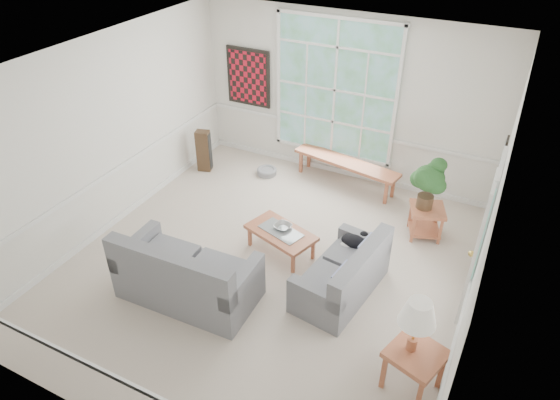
% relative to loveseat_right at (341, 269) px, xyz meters
% --- Properties ---
extents(floor, '(5.50, 6.00, 0.01)m').
position_rel_loveseat_right_xyz_m(floor, '(-1.15, 0.05, -0.41)').
color(floor, beige).
rests_on(floor, ground).
extents(ceiling, '(5.50, 6.00, 0.02)m').
position_rel_loveseat_right_xyz_m(ceiling, '(-1.15, 0.05, 2.60)').
color(ceiling, white).
rests_on(ceiling, ground).
extents(wall_back, '(5.50, 0.02, 3.00)m').
position_rel_loveseat_right_xyz_m(wall_back, '(-1.15, 3.05, 1.10)').
color(wall_back, white).
rests_on(wall_back, ground).
extents(wall_front, '(5.50, 0.02, 3.00)m').
position_rel_loveseat_right_xyz_m(wall_front, '(-1.15, -2.95, 1.10)').
color(wall_front, white).
rests_on(wall_front, ground).
extents(wall_left, '(0.02, 6.00, 3.00)m').
position_rel_loveseat_right_xyz_m(wall_left, '(-3.90, 0.05, 1.10)').
color(wall_left, white).
rests_on(wall_left, ground).
extents(wall_right, '(0.02, 6.00, 3.00)m').
position_rel_loveseat_right_xyz_m(wall_right, '(1.60, 0.05, 1.10)').
color(wall_right, white).
rests_on(wall_right, ground).
extents(window_back, '(2.30, 0.08, 2.40)m').
position_rel_loveseat_right_xyz_m(window_back, '(-1.35, 3.01, 1.25)').
color(window_back, white).
rests_on(window_back, wall_back).
extents(entry_door, '(0.08, 0.90, 2.10)m').
position_rel_loveseat_right_xyz_m(entry_door, '(1.56, 0.65, 0.65)').
color(entry_door, white).
rests_on(entry_door, floor).
extents(door_sidelight, '(0.08, 0.26, 1.90)m').
position_rel_loveseat_right_xyz_m(door_sidelight, '(1.56, 0.02, 0.75)').
color(door_sidelight, white).
rests_on(door_sidelight, wall_right).
extents(wall_art, '(0.90, 0.06, 1.10)m').
position_rel_loveseat_right_xyz_m(wall_art, '(-3.10, 3.00, 1.20)').
color(wall_art, maroon).
rests_on(wall_art, wall_back).
extents(wall_frame_near, '(0.04, 0.26, 0.32)m').
position_rel_loveseat_right_xyz_m(wall_frame_near, '(1.56, 1.80, 1.15)').
color(wall_frame_near, black).
rests_on(wall_frame_near, wall_right).
extents(wall_frame_far, '(0.04, 0.26, 0.32)m').
position_rel_loveseat_right_xyz_m(wall_frame_far, '(1.56, 2.20, 1.15)').
color(wall_frame_far, black).
rests_on(wall_frame_far, wall_right).
extents(loveseat_right, '(0.98, 1.59, 0.81)m').
position_rel_loveseat_right_xyz_m(loveseat_right, '(0.00, 0.00, 0.00)').
color(loveseat_right, slate).
rests_on(loveseat_right, floor).
extents(loveseat_front, '(1.85, 1.00, 0.99)m').
position_rel_loveseat_right_xyz_m(loveseat_front, '(-1.80, -0.98, 0.09)').
color(loveseat_front, slate).
rests_on(loveseat_front, floor).
extents(coffee_table, '(1.16, 0.86, 0.39)m').
position_rel_loveseat_right_xyz_m(coffee_table, '(-1.11, 0.40, -0.21)').
color(coffee_table, '#AA5A3B').
rests_on(coffee_table, floor).
extents(pewter_bowl, '(0.36, 0.36, 0.08)m').
position_rel_loveseat_right_xyz_m(pewter_bowl, '(-1.12, 0.48, 0.02)').
color(pewter_bowl, '#9E9FA4').
rests_on(pewter_bowl, coffee_table).
extents(window_bench, '(2.06, 0.76, 0.47)m').
position_rel_loveseat_right_xyz_m(window_bench, '(-0.93, 2.70, -0.17)').
color(window_bench, '#AA5A3B').
rests_on(window_bench, floor).
extents(end_table, '(0.66, 0.66, 0.51)m').
position_rel_loveseat_right_xyz_m(end_table, '(0.73, 1.80, -0.15)').
color(end_table, '#AA5A3B').
rests_on(end_table, floor).
extents(houseplant, '(0.66, 0.66, 0.85)m').
position_rel_loveseat_right_xyz_m(houseplant, '(0.67, 1.79, 0.54)').
color(houseplant, '#245122').
rests_on(houseplant, end_table).
extents(side_table, '(0.71, 0.71, 0.57)m').
position_rel_loveseat_right_xyz_m(side_table, '(1.25, -1.08, -0.12)').
color(side_table, '#AA5A3B').
rests_on(side_table, floor).
extents(table_lamp, '(0.49, 0.49, 0.69)m').
position_rel_loveseat_right_xyz_m(table_lamp, '(1.18, -1.06, 0.51)').
color(table_lamp, white).
rests_on(table_lamp, side_table).
extents(pet_bed, '(0.42, 0.42, 0.12)m').
position_rel_loveseat_right_xyz_m(pet_bed, '(-2.39, 2.37, -0.35)').
color(pet_bed, gray).
rests_on(pet_bed, floor).
extents(floor_speaker, '(0.30, 0.26, 0.81)m').
position_rel_loveseat_right_xyz_m(floor_speaker, '(-3.55, 2.00, 0.00)').
color(floor_speaker, '#432F1D').
rests_on(floor_speaker, floor).
extents(cat, '(0.44, 0.35, 0.18)m').
position_rel_loveseat_right_xyz_m(cat, '(-0.01, 0.53, 0.10)').
color(cat, black).
rests_on(cat, loveseat_right).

